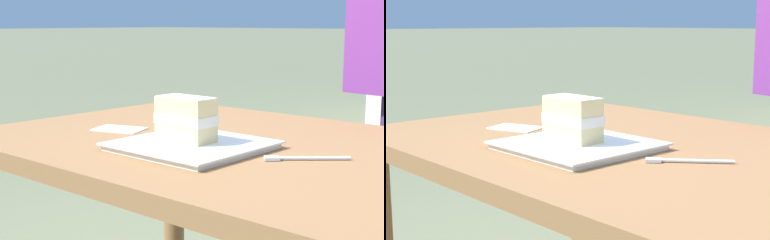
# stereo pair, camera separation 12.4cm
# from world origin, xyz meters

# --- Properties ---
(patio_table) EXTENTS (1.19, 0.84, 0.72)m
(patio_table) POSITION_xyz_m (0.00, 0.00, 0.61)
(patio_table) COLOR olive
(patio_table) RESTS_ON ground
(dessert_plate) EXTENTS (0.29, 0.29, 0.02)m
(dessert_plate) POSITION_xyz_m (-0.01, -0.13, 0.73)
(dessert_plate) COLOR white
(dessert_plate) RESTS_ON patio_table
(cake_slice) EXTENTS (0.13, 0.07, 0.10)m
(cake_slice) POSITION_xyz_m (-0.03, -0.13, 0.79)
(cake_slice) COLOR #EAD18C
(cake_slice) RESTS_ON dessert_plate
(dessert_fork) EXTENTS (0.14, 0.13, 0.01)m
(dessert_fork) POSITION_xyz_m (0.21, -0.06, 0.73)
(dessert_fork) COLOR silver
(dessert_fork) RESTS_ON patio_table
(paper_napkin) EXTENTS (0.15, 0.12, 0.00)m
(paper_napkin) POSITION_xyz_m (-0.31, -0.08, 0.72)
(paper_napkin) COLOR white
(paper_napkin) RESTS_ON patio_table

